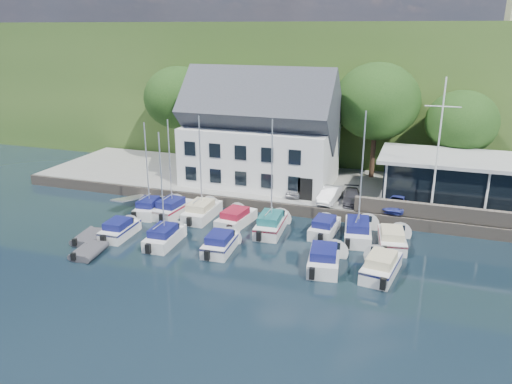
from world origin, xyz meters
TOP-DOWN VIEW (x-y plane):
  - ground at (0.00, 0.00)m, footprint 180.00×180.00m
  - quay at (0.00, 17.50)m, footprint 60.00×13.00m
  - quay_face at (0.00, 11.00)m, footprint 60.00×0.30m
  - hillside at (0.00, 62.00)m, footprint 160.00×75.00m
  - field_patch at (8.00, 70.00)m, footprint 50.00×30.00m
  - harbor_building at (-7.00, 16.50)m, footprint 14.40×8.20m
  - club_pavilion at (11.00, 16.00)m, footprint 13.20×7.20m
  - seawall at (12.00, 11.40)m, footprint 18.00×0.50m
  - gangway at (-16.50, 9.00)m, footprint 1.20×6.00m
  - car_silver at (-2.62, 13.62)m, footprint 1.29×3.20m
  - car_white at (0.62, 12.90)m, footprint 1.74×3.95m
  - car_dgrey at (2.47, 13.13)m, footprint 2.14×4.01m
  - car_blue at (6.33, 12.78)m, footprint 2.08×3.77m
  - flagpole at (8.99, 12.15)m, footprint 2.63×0.20m
  - tree_0 at (-18.40, 21.90)m, footprint 7.64×7.64m
  - tree_1 at (-12.19, 21.93)m, footprint 7.76×7.76m
  - tree_2 at (-3.07, 22.33)m, footprint 7.18×7.18m
  - tree_3 at (3.17, 21.73)m, footprint 8.30×8.30m
  - tree_4 at (11.03, 21.60)m, footprint 6.61×6.61m
  - boat_r1_0 at (-13.95, 7.26)m, footprint 2.59×5.68m
  - boat_r1_1 at (-12.02, 7.71)m, footprint 2.66×6.08m
  - boat_r1_2 at (-9.33, 7.97)m, footprint 2.18×6.42m
  - boat_r1_3 at (-6.04, 7.51)m, footprint 2.82×6.25m
  - boat_r1_4 at (-2.89, 7.08)m, footprint 2.51×6.82m
  - boat_r1_5 at (1.22, 7.92)m, footprint 2.21×5.62m
  - boat_r1_6 at (3.79, 7.97)m, footprint 3.08×7.21m
  - boat_r1_7 at (6.39, 7.36)m, footprint 2.91×6.19m
  - boat_r2_0 at (-13.70, 2.30)m, footprint 2.17×5.36m
  - boat_r2_1 at (-9.71, 2.20)m, footprint 2.23×5.96m
  - boat_r2_2 at (-5.28, 2.41)m, footprint 2.33×5.55m
  - boat_r2_3 at (2.34, 2.26)m, footprint 2.97×6.24m
  - boat_r2_4 at (6.10, 2.39)m, footprint 2.92×6.31m
  - dinghy_0 at (-15.42, 0.81)m, footprint 2.28×3.36m
  - dinghy_1 at (-13.92, -1.27)m, footprint 2.23×3.31m

SIDE VIEW (x-z plane):
  - ground at x=0.00m, z-range 0.00..0.00m
  - gangway at x=-16.50m, z-range -0.70..0.70m
  - dinghy_1 at x=-13.92m, z-range 0.00..0.72m
  - dinghy_0 at x=-15.42m, z-range 0.00..0.73m
  - quay at x=0.00m, z-range 0.00..1.00m
  - quay_face at x=0.00m, z-range 0.00..1.00m
  - boat_r1_3 at x=-6.04m, z-range 0.00..1.39m
  - boat_r2_0 at x=-13.70m, z-range 0.00..1.40m
  - boat_r1_7 at x=6.39m, z-range 0.00..1.40m
  - boat_r1_5 at x=1.22m, z-range 0.00..1.42m
  - boat_r2_2 at x=-5.28m, z-range 0.00..1.43m
  - boat_r2_4 at x=6.10m, z-range 0.00..1.55m
  - boat_r2_3 at x=2.34m, z-range 0.00..1.57m
  - car_silver at x=-2.62m, z-range 1.00..2.09m
  - car_dgrey at x=2.47m, z-range 1.00..2.11m
  - seawall at x=12.00m, z-range 1.00..2.20m
  - car_blue at x=6.33m, z-range 1.00..2.22m
  - car_white at x=0.62m, z-range 1.00..2.26m
  - club_pavilion at x=11.00m, z-range 1.00..5.10m
  - boat_r2_1 at x=-9.71m, z-range 0.00..8.85m
  - boat_r1_0 at x=-13.95m, z-range 0.00..9.01m
  - boat_r1_2 at x=-9.33m, z-range 0.00..9.27m
  - boat_r1_1 at x=-12.02m, z-range 0.00..9.32m
  - boat_r1_6 at x=3.79m, z-range 0.00..9.51m
  - boat_r1_4 at x=-2.89m, z-range 0.00..9.56m
  - harbor_building at x=-7.00m, z-range 1.00..9.70m
  - tree_4 at x=11.03m, z-range 1.00..10.03m
  - tree_2 at x=-3.07m, z-range 1.00..10.81m
  - tree_0 at x=-18.40m, z-range 1.00..11.44m
  - tree_1 at x=-12.19m, z-range 1.00..11.61m
  - flagpole at x=8.99m, z-range 1.00..11.97m
  - tree_3 at x=3.17m, z-range 1.00..12.35m
  - hillside at x=0.00m, z-range 0.00..16.00m
  - field_patch at x=8.00m, z-range 16.00..16.30m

